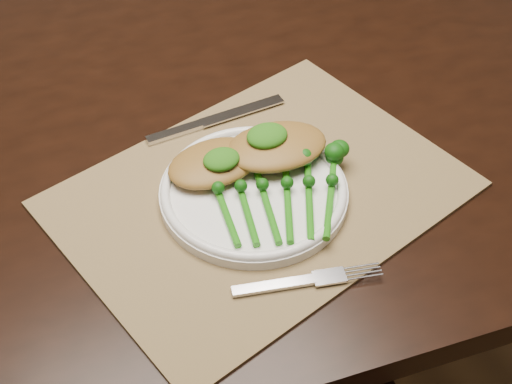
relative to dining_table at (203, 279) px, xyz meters
name	(u,v)px	position (x,y,z in m)	size (l,w,h in m)	color
floor	(185,379)	(-0.05, 0.04, -0.38)	(4.00, 4.00, 0.00)	brown
dining_table	(203,279)	(0.00, 0.00, 0.00)	(1.71, 1.12, 0.75)	black
placemat	(260,193)	(0.02, -0.18, 0.38)	(0.49, 0.36, 0.00)	olive
dinner_plate	(254,191)	(0.01, -0.18, 0.39)	(0.24, 0.24, 0.02)	white
knife	(203,123)	(0.01, -0.03, 0.38)	(0.21, 0.02, 0.01)	silver
fork	(317,279)	(0.01, -0.34, 0.38)	(0.17, 0.06, 0.01)	silver
chicken_fillet_left	(214,163)	(-0.02, -0.13, 0.40)	(0.12, 0.09, 0.02)	olive
chicken_fillet_right	(276,146)	(0.06, -0.14, 0.41)	(0.13, 0.09, 0.03)	olive
pesto_dollop_left	(221,159)	(-0.01, -0.14, 0.42)	(0.05, 0.04, 0.02)	#174E0B
pesto_dollop_right	(267,136)	(0.05, -0.14, 0.43)	(0.05, 0.05, 0.02)	#174E0B
broccolini_bundle	(277,201)	(0.02, -0.22, 0.40)	(0.21, 0.22, 0.04)	#1B6B0E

